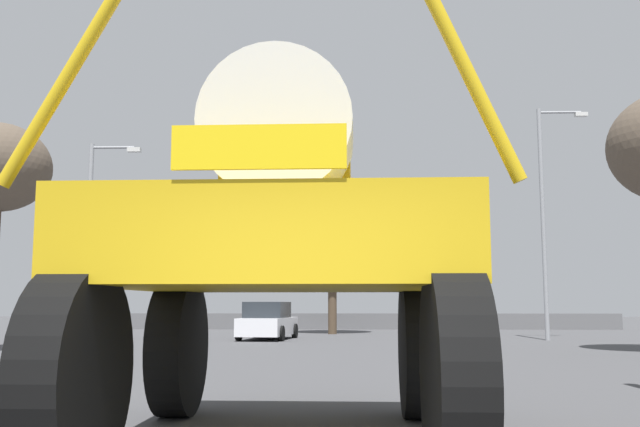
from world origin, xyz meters
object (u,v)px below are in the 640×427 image
(oversize_sprayer, at_px, (284,254))
(sedan_ahead, at_px, (268,322))
(streetlight_far_right, at_px, (546,210))
(bare_tree_far_center, at_px, (332,210))
(streetlight_far_left, at_px, (93,230))

(oversize_sprayer, bearing_deg, sedan_ahead, 7.53)
(oversize_sprayer, xyz_separation_m, streetlight_far_right, (8.87, 21.50, 3.25))
(streetlight_far_right, relative_size, bare_tree_far_center, 1.21)
(oversize_sprayer, xyz_separation_m, streetlight_far_left, (-8.88, 18.91, 2.26))
(streetlight_far_right, xyz_separation_m, bare_tree_far_center, (-8.82, 5.55, 0.78))
(oversize_sprayer, relative_size, streetlight_far_right, 0.55)
(bare_tree_far_center, bearing_deg, streetlight_far_left, -137.64)
(streetlight_far_left, bearing_deg, oversize_sprayer, -64.84)
(streetlight_far_right, distance_m, bare_tree_far_center, 10.45)
(streetlight_far_left, relative_size, streetlight_far_right, 0.80)
(oversize_sprayer, distance_m, streetlight_far_right, 23.48)
(oversize_sprayer, bearing_deg, bare_tree_far_center, 0.86)
(streetlight_far_left, height_order, streetlight_far_right, streetlight_far_right)
(sedan_ahead, bearing_deg, bare_tree_far_center, -18.49)
(bare_tree_far_center, bearing_deg, sedan_ahead, -115.64)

